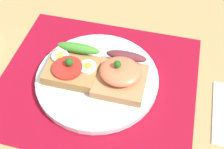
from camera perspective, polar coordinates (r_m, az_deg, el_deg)
ground_plane at (r=60.13cm, az=-2.78°, el=-2.38°), size 120.00×90.00×3.20cm
placemat at (r=58.75cm, az=-2.84°, el=-1.35°), size 38.91×34.06×0.30cm
plate at (r=58.08cm, az=-2.87°, el=-0.83°), size 24.15×24.15×1.41cm
sandwich_egg_tomato at (r=57.55cm, az=-7.62°, el=1.56°), size 10.02×9.39×4.33cm
sandwich_salmon at (r=55.30cm, az=1.74°, el=-0.02°), size 9.52×10.57×5.45cm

